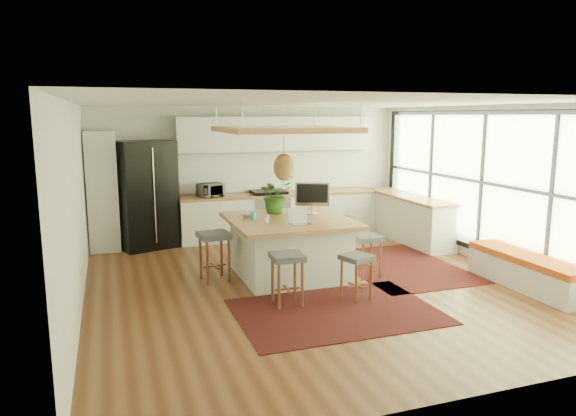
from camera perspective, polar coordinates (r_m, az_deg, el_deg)
name	(u,v)px	position (r m, az deg, el deg)	size (l,w,h in m)	color
floor	(311,284)	(8.04, 2.54, -8.25)	(7.00, 7.00, 0.00)	#572D19
ceiling	(313,103)	(7.64, 2.70, 11.36)	(7.00, 7.00, 0.00)	white
wall_back	(250,172)	(11.03, -4.11, 3.91)	(6.50, 6.50, 0.00)	silver
wall_front	(463,255)	(4.72, 18.52, -4.89)	(6.50, 6.50, 0.00)	silver
wall_left	(75,209)	(7.20, -22.18, -0.08)	(7.00, 7.00, 0.00)	silver
wall_right	(492,187)	(9.41, 21.36, 2.19)	(7.00, 7.00, 0.00)	silver
window_wall	(491,184)	(9.38, 21.24, 2.49)	(0.10, 6.20, 2.60)	black
pantry	(102,191)	(10.37, -19.58, 1.71)	(0.55, 0.60, 2.25)	silver
back_counter_base	(280,216)	(11.01, -0.86, -0.86)	(4.20, 0.60, 0.88)	silver
back_counter_top	(280,194)	(10.93, -0.86, 1.51)	(4.24, 0.64, 0.05)	#9B6137
backsplash	(276,171)	(11.16, -1.35, 4.01)	(4.20, 0.02, 0.80)	white
upper_cabinets	(278,134)	(10.95, -1.11, 8.09)	(4.20, 0.34, 0.70)	silver
range	(269,214)	(10.93, -2.10, -0.63)	(0.76, 0.62, 1.00)	#A5A5AA
right_counter_base	(409,219)	(10.96, 13.03, -1.17)	(0.60, 2.50, 0.88)	silver
right_counter_top	(410,197)	(10.88, 13.12, 1.20)	(0.64, 2.54, 0.05)	#9B6137
window_bench	(526,271)	(8.56, 24.54, -6.30)	(0.52, 2.00, 0.50)	silver
ceiling_panel	(284,147)	(7.92, -0.45, 6.62)	(1.86, 1.86, 0.80)	#9B6137
rug_near	(336,311)	(6.97, 5.30, -11.17)	(2.60, 1.80, 0.01)	black
rug_right	(399,266)	(9.12, 12.01, -6.21)	(1.80, 2.60, 0.01)	black
fridge	(146,200)	(10.39, -15.24, 0.84)	(1.03, 0.80, 2.06)	black
island	(289,247)	(8.30, 0.15, -4.32)	(1.85, 1.85, 0.93)	#9B6137
stool_near_left	(287,279)	(7.08, -0.09, -7.79)	(0.42, 0.42, 0.71)	#464B4E
stool_near_right	(356,274)	(7.35, 7.46, -7.20)	(0.38, 0.38, 0.63)	#464B4E
stool_right_front	(367,255)	(8.35, 8.61, -5.12)	(0.40, 0.40, 0.68)	#464B4E
stool_right_back	(339,240)	(9.26, 5.57, -3.55)	(0.46, 0.46, 0.78)	#464B4E
stool_left_side	(215,258)	(8.17, -8.01, -5.45)	(0.45, 0.45, 0.76)	#464B4E
laptop	(300,216)	(7.74, 1.30, -0.93)	(0.30, 0.32, 0.22)	#A5A5AA
monitor	(312,198)	(8.55, 2.65, 1.06)	(0.57, 0.20, 0.53)	#A5A5AA
microwave	(211,189)	(10.53, -8.45, 2.11)	(0.48, 0.27, 0.33)	#A5A5AA
island_plant	(276,198)	(8.64, -1.37, 1.07)	(0.57, 0.63, 0.49)	#1E4C19
island_bowl	(249,215)	(8.37, -4.28, -0.76)	(0.23, 0.23, 0.06)	white
island_bottle_0	(254,214)	(8.11, -3.75, -0.62)	(0.07, 0.07, 0.19)	#2EB4B8
island_bottle_1	(268,216)	(7.91, -2.23, -0.88)	(0.07, 0.07, 0.19)	white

